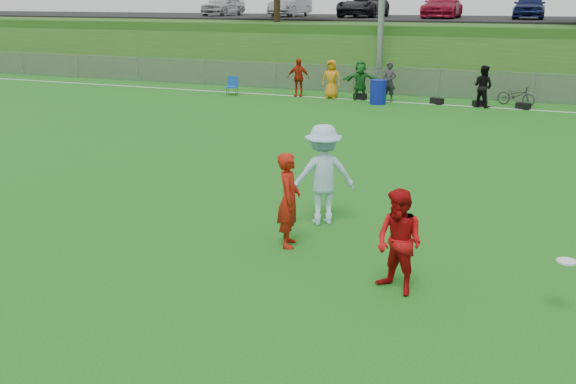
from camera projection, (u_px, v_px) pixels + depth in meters
The scene contains 15 objects.
ground at pixel (247, 258), 11.06m from camera, with size 120.00×120.00×0.00m, color #1D6014.
sideline_far at pixel (431, 104), 27.03m from camera, with size 60.00×0.10×0.01m, color white.
fence at pixel (440, 83), 28.61m from camera, with size 58.00×0.06×1.30m.
berm at pixel (471, 47), 38.13m from camera, with size 120.00×18.00×3.00m, color #234C15.
parking_lot at pixel (477, 19), 39.45m from camera, with size 120.00×12.00×0.10m, color black.
car_row at pixel (456, 6), 38.76m from camera, with size 32.04×5.18×1.44m.
spectator_row at pixel (372, 81), 27.71m from camera, with size 9.10×1.11×1.69m.
gear_bags at pixel (448, 102), 26.83m from camera, with size 7.38×0.53×0.26m.
player_red_left at pixel (289, 200), 11.39m from camera, with size 0.63×0.41×1.72m, color #A5180B.
player_red_center at pixel (399, 242), 9.56m from camera, with size 0.79×0.61×1.62m, color #AD0C0E.
player_blue at pixel (323, 175), 12.50m from camera, with size 1.28×0.74×1.99m, color #AAD5EC.
frisbee at pixel (567, 261), 8.92m from camera, with size 0.28×0.28×0.03m.
recycling_bin at pixel (378, 92), 26.92m from camera, with size 0.68×0.68×1.02m, color #0D1992.
camp_chair at pixel (232, 90), 29.48m from camera, with size 0.56×0.57×0.85m.
bicycle at pixel (516, 95), 26.61m from camera, with size 0.55×1.58×0.83m, color #2A2A2C.
Camera 1 is at (4.49, -9.24, 4.31)m, focal length 40.00 mm.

